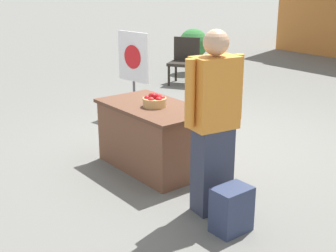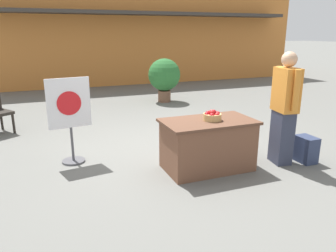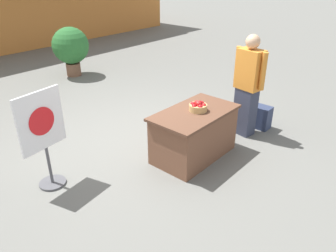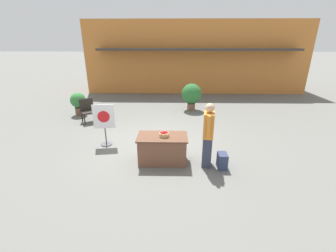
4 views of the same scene
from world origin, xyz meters
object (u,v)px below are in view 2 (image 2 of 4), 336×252
object	(u,v)px
poster_board	(70,116)
potted_plant_far_left	(164,76)
person_visitor	(285,108)
apple_basket	(212,116)
backpack	(306,149)
display_table	(208,145)

from	to	relation	value
poster_board	potted_plant_far_left	world-z (taller)	poster_board
person_visitor	potted_plant_far_left	distance (m)	5.13
apple_basket	backpack	bearing A→B (deg)	-11.39
apple_basket	person_visitor	world-z (taller)	person_visitor
potted_plant_far_left	poster_board	bearing A→B (deg)	-127.81
apple_basket	display_table	bearing A→B (deg)	156.82
display_table	backpack	bearing A→B (deg)	-11.77
backpack	poster_board	distance (m)	3.76
backpack	poster_board	bearing A→B (deg)	158.89
person_visitor	potted_plant_far_left	world-z (taller)	person_visitor
person_visitor	poster_board	xyz separation A→B (m)	(-3.08, 1.21, -0.13)
person_visitor	poster_board	bearing A→B (deg)	-11.90
backpack	person_visitor	bearing A→B (deg)	161.82
person_visitor	backpack	distance (m)	0.80
display_table	poster_board	xyz separation A→B (m)	(-1.88, 1.01, 0.38)
display_table	poster_board	world-z (taller)	poster_board
display_table	backpack	distance (m)	1.64
backpack	potted_plant_far_left	world-z (taller)	potted_plant_far_left
display_table	potted_plant_far_left	distance (m)	5.08
apple_basket	person_visitor	distance (m)	1.17
potted_plant_far_left	person_visitor	bearing A→B (deg)	-89.61
display_table	backpack	world-z (taller)	display_table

